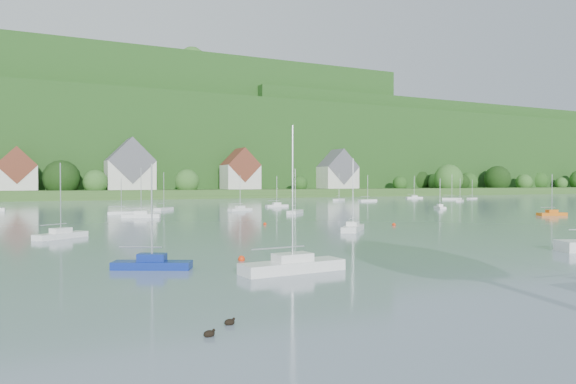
{
  "coord_description": "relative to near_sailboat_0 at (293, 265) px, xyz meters",
  "views": [
    {
      "loc": [
        -26.15,
        -3.11,
        5.57
      ],
      "look_at": [
        11.48,
        75.0,
        4.0
      ],
      "focal_mm": 33.4,
      "sensor_mm": 36.0,
      "label": 1
    }
  ],
  "objects": [
    {
      "name": "mooring_buoy_3",
      "position": [
        13.02,
        34.66,
        -0.47
      ],
      "size": [
        0.41,
        0.41,
        0.41
      ],
      "primitive_type": "sphere",
      "color": "#F4350D",
      "rests_on": "ground"
    },
    {
      "name": "village_building_4",
      "position": [
        101.54,
        163.44,
        9.12
      ],
      "size": [
        15.0,
        10.4,
        16.5
      ],
      "color": "silver",
      "rests_on": "far_shore_strip"
    },
    {
      "name": "forested_ridge",
      "position": [
        11.93,
        242.01,
        22.42
      ],
      "size": [
        620.0,
        181.22,
        69.89
      ],
      "color": "#163C13",
      "rests_on": "ground"
    },
    {
      "name": "village_building_3",
      "position": [
        56.54,
        159.44,
        8.96
      ],
      "size": [
        13.0,
        10.4,
        15.5
      ],
      "color": "silver",
      "rests_on": "far_shore_strip"
    },
    {
      "name": "far_sailboat_cluster",
      "position": [
        19.6,
        87.3,
        -0.1
      ],
      "size": [
        199.12,
        73.29,
        8.71
      ],
      "color": "white",
      "rests_on": "ground"
    },
    {
      "name": "duck_pair",
      "position": [
        -8.23,
        -10.54,
        -0.36
      ],
      "size": [
        1.65,
        1.47,
        0.31
      ],
      "color": "black",
      "rests_on": "ground"
    },
    {
      "name": "village_building_2",
      "position": [
        16.54,
        161.44,
        9.8
      ],
      "size": [
        16.0,
        11.44,
        18.0
      ],
      "color": "silver",
      "rests_on": "far_shore_strip"
    },
    {
      "name": "near_sailboat_1",
      "position": [
        -7.62,
        4.99,
        -0.07
      ],
      "size": [
        5.1,
        3.51,
        6.76
      ],
      "rotation": [
        0.0,
        0.0,
        -0.47
      ],
      "color": "navy",
      "rests_on": "ground"
    },
    {
      "name": "mooring_buoy_0",
      "position": [
        -1.17,
        5.84,
        -0.47
      ],
      "size": [
        0.49,
        0.49,
        0.49
      ],
      "primitive_type": "sphere",
      "color": "#F4350D",
      "rests_on": "ground"
    },
    {
      "name": "far_shore_strip",
      "position": [
        11.54,
        173.44,
        1.03
      ],
      "size": [
        600.0,
        60.0,
        3.0
      ],
      "primitive_type": "cube",
      "color": "#335921",
      "rests_on": "ground"
    },
    {
      "name": "village_building_1",
      "position": [
        -18.46,
        162.44,
        8.29
      ],
      "size": [
        12.0,
        9.36,
        14.0
      ],
      "color": "silver",
      "rests_on": "far_shore_strip"
    },
    {
      "name": "mooring_buoy_2",
      "position": [
        27.49,
        26.31,
        -0.47
      ],
      "size": [
        0.46,
        0.46,
        0.46
      ],
      "primitive_type": "sphere",
      "color": "#F4350D",
      "rests_on": "ground"
    },
    {
      "name": "near_sailboat_5",
      "position": [
        63.91,
        31.65,
        -0.06
      ],
      "size": [
        5.29,
        2.39,
        6.9
      ],
      "rotation": [
        0.0,
        0.0,
        -0.19
      ],
      "color": "orange",
      "rests_on": "ground"
    },
    {
      "name": "near_sailboat_6",
      "position": [
        -11.94,
        27.86,
        -0.05
      ],
      "size": [
        5.35,
        4.63,
        7.5
      ],
      "rotation": [
        0.0,
        0.0,
        0.66
      ],
      "color": "white",
      "rests_on": "ground"
    },
    {
      "name": "near_sailboat_3",
      "position": [
        18.63,
        22.2,
        -0.03
      ],
      "size": [
        5.36,
        5.71,
        8.27
      ],
      "rotation": [
        0.0,
        0.0,
        0.84
      ],
      "color": "white",
      "rests_on": "ground"
    },
    {
      "name": "near_sailboat_0",
      "position": [
        0.0,
        0.0,
        0.0
      ],
      "size": [
        6.88,
        2.47,
        9.1
      ],
      "rotation": [
        0.0,
        0.0,
        0.09
      ],
      "color": "white",
      "rests_on": "ground"
    }
  ]
}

